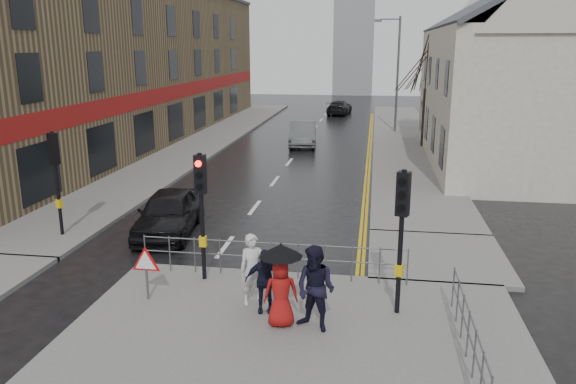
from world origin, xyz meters
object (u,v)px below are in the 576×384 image
(pedestrian_with_umbrella, at_px, (281,280))
(car_parked, at_px, (168,213))
(pedestrian_b, at_px, (316,289))
(car_mid, at_px, (303,134))
(pedestrian_d, at_px, (264,281))
(pedestrian_a, at_px, (253,269))

(pedestrian_with_umbrella, bearing_deg, car_parked, 128.80)
(pedestrian_b, height_order, car_mid, pedestrian_b)
(pedestrian_d, distance_m, car_parked, 6.94)
(pedestrian_b, relative_size, car_mid, 0.41)
(pedestrian_with_umbrella, bearing_deg, car_mid, 96.16)
(pedestrian_a, bearing_deg, pedestrian_d, -70.90)
(pedestrian_with_umbrella, relative_size, car_mid, 0.41)
(car_parked, height_order, car_mid, car_mid)
(pedestrian_d, relative_size, car_parked, 0.36)
(pedestrian_b, distance_m, pedestrian_d, 1.44)
(pedestrian_with_umbrella, xyz_separation_m, car_parked, (-4.84, 6.02, -0.48))
(pedestrian_a, distance_m, car_mid, 22.93)
(car_parked, bearing_deg, pedestrian_a, -58.32)
(pedestrian_b, bearing_deg, pedestrian_a, 171.68)
(pedestrian_a, height_order, car_parked, pedestrian_a)
(pedestrian_a, distance_m, pedestrian_b, 1.92)
(pedestrian_b, relative_size, car_parked, 0.44)
(pedestrian_a, distance_m, pedestrian_with_umbrella, 1.31)
(pedestrian_a, relative_size, pedestrian_with_umbrella, 0.91)
(pedestrian_d, height_order, car_parked, pedestrian_d)
(car_mid, bearing_deg, pedestrian_with_umbrella, -89.46)
(pedestrian_a, bearing_deg, pedestrian_b, -57.20)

